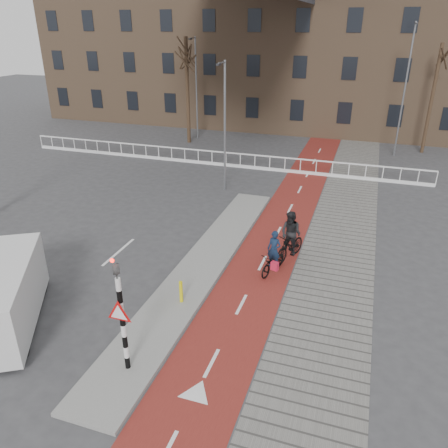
% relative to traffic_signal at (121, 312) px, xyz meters
% --- Properties ---
extents(ground, '(120.00, 120.00, 0.00)m').
position_rel_traffic_signal_xyz_m(ground, '(0.60, 2.02, -1.99)').
color(ground, '#38383A').
rests_on(ground, ground).
extents(bike_lane, '(2.50, 60.00, 0.01)m').
position_rel_traffic_signal_xyz_m(bike_lane, '(2.10, 12.02, -1.98)').
color(bike_lane, maroon).
rests_on(bike_lane, ground).
extents(sidewalk, '(3.00, 60.00, 0.01)m').
position_rel_traffic_signal_xyz_m(sidewalk, '(4.90, 12.02, -1.98)').
color(sidewalk, slate).
rests_on(sidewalk, ground).
extents(curb_island, '(1.80, 16.00, 0.12)m').
position_rel_traffic_signal_xyz_m(curb_island, '(-0.10, 6.02, -1.93)').
color(curb_island, gray).
rests_on(curb_island, ground).
extents(traffic_signal, '(0.80, 0.80, 3.68)m').
position_rel_traffic_signal_xyz_m(traffic_signal, '(0.00, 0.00, 0.00)').
color(traffic_signal, black).
rests_on(traffic_signal, curb_island).
extents(bollard, '(0.12, 0.12, 0.79)m').
position_rel_traffic_signal_xyz_m(bollard, '(0.14, 3.39, -1.48)').
color(bollard, yellow).
rests_on(bollard, curb_island).
extents(cyclist_near, '(1.03, 1.74, 1.74)m').
position_rel_traffic_signal_xyz_m(cyclist_near, '(2.66, 6.44, -1.40)').
color(cyclist_near, black).
rests_on(cyclist_near, bike_lane).
extents(cyclist_far, '(1.21, 2.00, 2.06)m').
position_rel_traffic_signal_xyz_m(cyclist_far, '(3.05, 7.71, -1.13)').
color(cyclist_far, black).
rests_on(cyclist_far, bike_lane).
extents(van, '(4.09, 5.10, 2.06)m').
position_rel_traffic_signal_xyz_m(van, '(-4.71, 0.58, -0.91)').
color(van, silver).
rests_on(van, ground).
extents(railing, '(28.00, 0.10, 0.99)m').
position_rel_traffic_signal_xyz_m(railing, '(-4.40, 19.02, -1.68)').
color(railing, silver).
rests_on(railing, ground).
extents(townhouse_row, '(46.00, 10.00, 15.90)m').
position_rel_traffic_signal_xyz_m(townhouse_row, '(-2.40, 34.02, 5.82)').
color(townhouse_row, '#7F6047').
rests_on(townhouse_row, ground).
extents(tree_mid, '(0.28, 0.28, 7.91)m').
position_rel_traffic_signal_xyz_m(tree_mid, '(-8.29, 24.31, 1.97)').
color(tree_mid, '#302215').
rests_on(tree_mid, ground).
extents(tree_right, '(0.24, 0.24, 7.61)m').
position_rel_traffic_signal_xyz_m(tree_right, '(9.41, 26.97, 1.81)').
color(tree_right, '#302215').
rests_on(tree_right, ground).
extents(streetlight_near, '(0.12, 0.12, 7.08)m').
position_rel_traffic_signal_xyz_m(streetlight_near, '(-2.03, 14.65, 1.55)').
color(streetlight_near, slate).
rests_on(streetlight_near, ground).
extents(streetlight_left, '(0.12, 0.12, 7.87)m').
position_rel_traffic_signal_xyz_m(streetlight_left, '(-8.21, 25.97, 1.94)').
color(streetlight_left, slate).
rests_on(streetlight_left, ground).
extents(streetlight_right, '(0.12, 0.12, 8.92)m').
position_rel_traffic_signal_xyz_m(streetlight_right, '(7.41, 25.37, 2.47)').
color(streetlight_right, slate).
rests_on(streetlight_right, ground).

